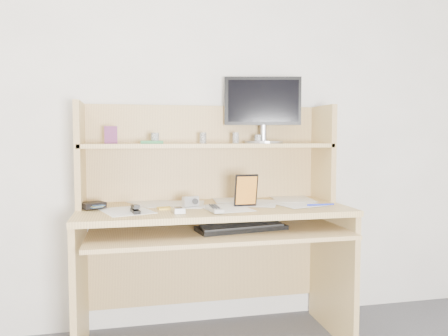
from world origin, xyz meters
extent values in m
cube|color=white|center=(0.00, 1.80, 1.25)|extent=(3.60, 0.04, 2.50)
cube|color=tan|center=(0.00, 1.48, 0.73)|extent=(1.40, 0.60, 0.03)
cube|color=tan|center=(-0.68, 1.48, 0.36)|extent=(0.03, 0.56, 0.72)
cube|color=tan|center=(0.68, 1.48, 0.36)|extent=(0.03, 0.56, 0.72)
cube|color=tan|center=(0.00, 1.77, 0.34)|extent=(1.34, 0.02, 0.41)
cube|color=tan|center=(0.00, 1.36, 0.64)|extent=(1.28, 0.55, 0.02)
cube|color=tan|center=(0.00, 1.77, 1.02)|extent=(1.40, 0.02, 0.55)
cube|color=tan|center=(-0.68, 1.63, 1.02)|extent=(0.03, 0.30, 0.55)
cube|color=tan|center=(0.68, 1.63, 1.02)|extent=(0.03, 0.30, 0.55)
cube|color=tan|center=(0.00, 1.63, 1.07)|extent=(1.38, 0.30, 0.02)
cube|color=white|center=(0.00, 1.48, 0.75)|extent=(1.32, 0.54, 0.01)
cube|color=black|center=(0.11, 1.33, 0.66)|extent=(0.47, 0.23, 0.02)
cube|color=black|center=(0.11, 1.33, 0.68)|extent=(0.44, 0.22, 0.01)
cube|color=#A5A59F|center=(-0.03, 1.31, 0.76)|extent=(0.07, 0.18, 0.02)
cube|color=#B5B5B8|center=(-0.21, 1.32, 0.77)|extent=(0.06, 0.10, 0.03)
cube|color=black|center=(-0.41, 1.36, 0.77)|extent=(0.05, 0.12, 0.04)
cube|color=black|center=(-0.62, 1.53, 0.77)|extent=(0.14, 0.14, 0.03)
cube|color=yellow|center=(-0.26, 1.45, 0.75)|extent=(0.07, 0.07, 0.01)
cube|color=#B6B6B8|center=(-0.12, 1.48, 0.78)|extent=(0.09, 0.06, 0.05)
cube|color=black|center=(0.16, 1.41, 0.84)|extent=(0.12, 0.02, 0.17)
cylinder|color=#1929BD|center=(0.55, 1.36, 0.76)|extent=(0.15, 0.01, 0.01)
cube|color=#AA2B16|center=(-0.53, 1.63, 1.13)|extent=(0.07, 0.03, 0.09)
cube|color=#33803F|center=(-0.31, 1.62, 1.09)|extent=(0.13, 0.17, 0.02)
cylinder|color=black|center=(-0.30, 1.59, 1.11)|extent=(0.04, 0.04, 0.06)
cylinder|color=silver|center=(-0.03, 1.65, 1.11)|extent=(0.04, 0.04, 0.06)
cylinder|color=black|center=(0.28, 1.62, 1.11)|extent=(0.05, 0.05, 0.05)
cylinder|color=white|center=(0.16, 1.65, 1.11)|extent=(0.04, 0.04, 0.06)
cylinder|color=#9D9EA2|center=(0.33, 1.64, 1.09)|extent=(0.22, 0.22, 0.01)
cylinder|color=#9D9EA2|center=(0.33, 1.65, 1.14)|extent=(0.04, 0.04, 0.09)
cube|color=black|center=(0.33, 1.67, 1.33)|extent=(0.44, 0.12, 0.28)
cube|color=black|center=(0.33, 1.66, 1.33)|extent=(0.40, 0.09, 0.24)
camera|label=1|loc=(-0.43, -0.77, 1.11)|focal=35.00mm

